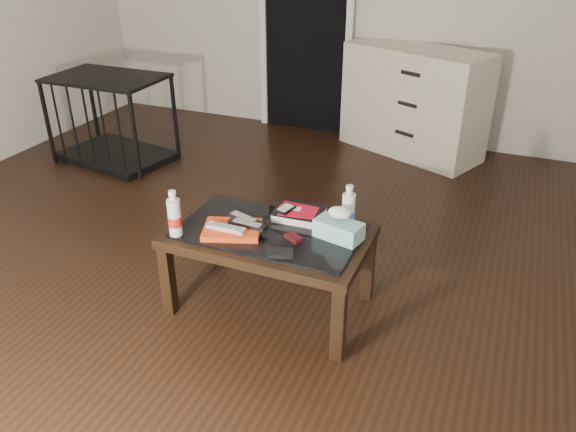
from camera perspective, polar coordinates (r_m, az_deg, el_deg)
name	(u,v)px	position (r m, az deg, el deg)	size (l,w,h in m)	color
ground	(222,260)	(3.45, -6.75, -4.49)	(5.00, 5.00, 0.00)	black
doorway	(306,19)	(5.38, 1.87, 19.36)	(0.90, 0.08, 2.07)	black
coffee_table	(270,241)	(2.85, -1.88, -2.53)	(1.00, 0.60, 0.46)	black
dresser	(414,102)	(5.01, 12.67, 11.28)	(1.30, 0.94, 0.90)	silver
pet_crate	(114,133)	(5.00, -17.22, 8.04)	(0.99, 0.75, 0.71)	black
magazines	(232,230)	(2.80, -5.71, -1.39)	(0.28, 0.21, 0.03)	red
remote_silver	(226,228)	(2.77, -6.33, -1.17)	(0.20, 0.05, 0.02)	#A7A7AB
remote_black_front	(248,224)	(2.79, -4.13, -0.81)	(0.20, 0.05, 0.02)	black
remote_black_back	(244,218)	(2.85, -4.52, -0.20)	(0.20, 0.05, 0.02)	black
textbook	(299,214)	(2.92, 1.13, 0.24)	(0.25, 0.20, 0.05)	black
dvd_mailers	(296,209)	(2.91, 0.84, 0.69)	(0.19, 0.14, 0.01)	#B10B1F
ipod	(286,209)	(2.89, -0.25, 0.74)	(0.06, 0.10, 0.02)	black
flip_phone	(294,238)	(2.73, 0.58, -2.24)	(0.09, 0.05, 0.02)	black
wallet	(280,253)	(2.61, -0.80, -3.79)	(0.12, 0.07, 0.02)	black
water_bottle_left	(174,213)	(2.78, -11.49, 0.30)	(0.07, 0.07, 0.24)	silver
water_bottle_right	(349,207)	(2.79, 6.17, 0.88)	(0.07, 0.07, 0.24)	white
tissue_box	(339,230)	(2.74, 5.16, -1.41)	(0.23, 0.12, 0.09)	teal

